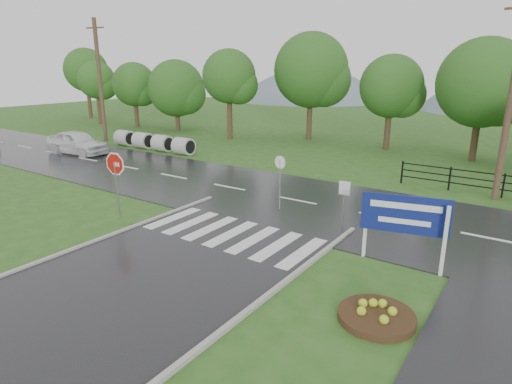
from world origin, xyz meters
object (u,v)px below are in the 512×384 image
Objects in this scene: car_white at (79,154)px; estate_billboard at (405,218)px; culvert_pipes at (153,142)px; stop_sign at (115,170)px.

estate_billboard is at bearing -105.00° from car_white.
estate_billboard is 24.71m from car_white.
stop_sign is (10.03, -11.01, 1.40)m from culvert_pipes.
stop_sign is 1.12× the size of estate_billboard.
culvert_pipes is 22.91m from estate_billboard.
car_white is at bearing 168.79° from estate_billboard.
stop_sign is at bearing -121.28° from car_white.
car_white is at bearing 152.51° from stop_sign.
culvert_pipes is 5.24m from car_white.
car_white is (-3.13, -4.16, -0.60)m from culvert_pipes.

